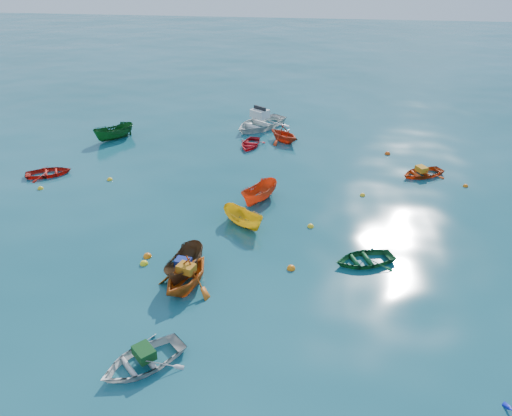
# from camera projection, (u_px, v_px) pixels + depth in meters

# --- Properties ---
(ground) EXTENTS (160.00, 160.00, 0.00)m
(ground) POSITION_uv_depth(u_px,v_px,m) (241.00, 270.00, 21.64)
(ground) COLOR #0A434D
(ground) RESTS_ON ground
(dinghy_white_near) EXTENTS (3.58, 3.60, 0.61)m
(dinghy_white_near) POSITION_uv_depth(u_px,v_px,m) (143.00, 365.00, 16.82)
(dinghy_white_near) COLOR beige
(dinghy_white_near) RESTS_ON ground
(sampan_brown_mid) EXTENTS (1.52, 3.05, 1.13)m
(sampan_brown_mid) POSITION_uv_depth(u_px,v_px,m) (186.00, 274.00, 21.36)
(sampan_brown_mid) COLOR #51351D
(sampan_brown_mid) RESTS_ON ground
(dinghy_orange_w) EXTENTS (3.21, 3.46, 1.50)m
(dinghy_orange_w) POSITION_uv_depth(u_px,v_px,m) (187.00, 287.00, 20.58)
(dinghy_orange_w) COLOR #D45E14
(dinghy_orange_w) RESTS_ON ground
(sampan_yellow_mid) EXTENTS (2.68, 2.41, 1.02)m
(sampan_yellow_mid) POSITION_uv_depth(u_px,v_px,m) (243.00, 226.00, 25.01)
(sampan_yellow_mid) COLOR yellow
(sampan_yellow_mid) RESTS_ON ground
(dinghy_green_e) EXTENTS (3.22, 2.79, 0.56)m
(dinghy_green_e) POSITION_uv_depth(u_px,v_px,m) (364.00, 262.00, 22.17)
(dinghy_green_e) COLOR #135527
(dinghy_green_e) RESTS_ON ground
(dinghy_red_nw) EXTENTS (3.21, 2.86, 0.55)m
(dinghy_red_nw) POSITION_uv_depth(u_px,v_px,m) (49.00, 175.00, 30.41)
(dinghy_red_nw) COLOR red
(dinghy_red_nw) RESTS_ON ground
(sampan_orange_n) EXTENTS (2.31, 3.06, 1.12)m
(sampan_orange_n) POSITION_uv_depth(u_px,v_px,m) (260.00, 201.00, 27.36)
(sampan_orange_n) COLOR #DD4314
(sampan_orange_n) RESTS_ON ground
(dinghy_red_ne) EXTENTS (3.32, 3.02, 0.56)m
(dinghy_red_ne) POSITION_uv_depth(u_px,v_px,m) (422.00, 175.00, 30.36)
(dinghy_red_ne) COLOR #CF4211
(dinghy_red_ne) RESTS_ON ground
(dinghy_red_far) EXTENTS (2.13, 2.75, 0.52)m
(dinghy_red_far) POSITION_uv_depth(u_px,v_px,m) (250.00, 146.00, 34.69)
(dinghy_red_far) COLOR red
(dinghy_red_far) RESTS_ON ground
(dinghy_orange_far) EXTENTS (3.37, 3.34, 1.34)m
(dinghy_orange_far) POSITION_uv_depth(u_px,v_px,m) (284.00, 142.00, 35.46)
(dinghy_orange_far) COLOR red
(dinghy_orange_far) RESTS_ON ground
(sampan_green_far) EXTENTS (2.87, 3.07, 1.18)m
(sampan_green_far) POSITION_uv_depth(u_px,v_px,m) (115.00, 139.00, 35.85)
(sampan_green_far) COLOR #10481A
(sampan_green_far) RESTS_ON ground
(motorboat_white) EXTENTS (5.44, 5.74, 1.57)m
(motorboat_white) POSITION_uv_depth(u_px,v_px,m) (260.00, 128.00, 38.08)
(motorboat_white) COLOR silver
(motorboat_white) RESTS_ON ground
(tarp_green_a) EXTENTS (0.94, 0.93, 0.36)m
(tarp_green_a) POSITION_uv_depth(u_px,v_px,m) (144.00, 353.00, 16.64)
(tarp_green_a) COLOR #114519
(tarp_green_a) RESTS_ON dinghy_white_near
(tarp_blue_a) EXTENTS (0.71, 0.58, 0.31)m
(tarp_blue_a) POSITION_uv_depth(u_px,v_px,m) (183.00, 262.00, 20.90)
(tarp_blue_a) COLOR navy
(tarp_blue_a) RESTS_ON sampan_brown_mid
(tarp_orange_a) EXTENTS (0.82, 0.71, 0.33)m
(tarp_orange_a) POSITION_uv_depth(u_px,v_px,m) (186.00, 268.00, 20.18)
(tarp_orange_a) COLOR orange
(tarp_orange_a) RESTS_ON dinghy_orange_w
(tarp_orange_b) EXTENTS (0.77, 0.83, 0.32)m
(tarp_orange_b) POSITION_uv_depth(u_px,v_px,m) (421.00, 169.00, 30.12)
(tarp_orange_b) COLOR orange
(tarp_orange_b) RESTS_ON dinghy_red_ne
(buoy_ye_a) EXTENTS (0.37, 0.37, 0.37)m
(buoy_ye_a) POSITION_uv_depth(u_px,v_px,m) (144.00, 264.00, 22.04)
(buoy_ye_a) COLOR yellow
(buoy_ye_a) RESTS_ON ground
(buoy_or_b) EXTENTS (0.38, 0.38, 0.38)m
(buoy_or_b) POSITION_uv_depth(u_px,v_px,m) (291.00, 269.00, 21.72)
(buoy_or_b) COLOR orange
(buoy_or_b) RESTS_ON ground
(buoy_ye_b) EXTENTS (0.33, 0.33, 0.33)m
(buoy_ye_b) POSITION_uv_depth(u_px,v_px,m) (41.00, 189.00, 28.71)
(buoy_ye_b) COLOR yellow
(buoy_ye_b) RESTS_ON ground
(buoy_or_c) EXTENTS (0.38, 0.38, 0.38)m
(buoy_or_c) POSITION_uv_depth(u_px,v_px,m) (148.00, 257.00, 22.55)
(buoy_or_c) COLOR orange
(buoy_or_c) RESTS_ON ground
(buoy_ye_c) EXTENTS (0.33, 0.33, 0.33)m
(buoy_ye_c) POSITION_uv_depth(u_px,v_px,m) (311.00, 227.00, 24.91)
(buoy_ye_c) COLOR yellow
(buoy_ye_c) RESTS_ON ground
(buoy_or_d) EXTENTS (0.30, 0.30, 0.30)m
(buoy_or_d) POSITION_uv_depth(u_px,v_px,m) (465.00, 186.00, 29.00)
(buoy_or_d) COLOR #D7630B
(buoy_or_d) RESTS_ON ground
(buoy_ye_d) EXTENTS (0.32, 0.32, 0.32)m
(buoy_ye_d) POSITION_uv_depth(u_px,v_px,m) (110.00, 180.00, 29.77)
(buoy_ye_d) COLOR yellow
(buoy_ye_d) RESTS_ON ground
(buoy_or_e) EXTENTS (0.38, 0.38, 0.38)m
(buoy_or_e) POSITION_uv_depth(u_px,v_px,m) (387.00, 154.00, 33.37)
(buoy_or_e) COLOR #D0460B
(buoy_or_e) RESTS_ON ground
(buoy_ye_e) EXTENTS (0.30, 0.30, 0.30)m
(buoy_ye_e) POSITION_uv_depth(u_px,v_px,m) (363.00, 196.00, 27.96)
(buoy_ye_e) COLOR yellow
(buoy_ye_e) RESTS_ON ground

